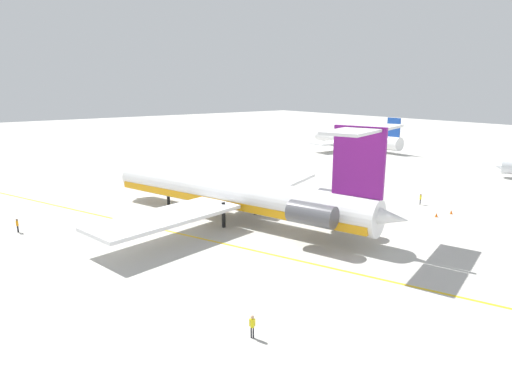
% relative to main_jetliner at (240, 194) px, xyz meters
% --- Properties ---
extents(ground, '(393.45, 393.45, 0.00)m').
position_rel_main_jetliner_xyz_m(ground, '(-3.82, -13.34, -3.61)').
color(ground, '#B7B5AD').
extents(main_jetliner, '(44.59, 40.00, 13.25)m').
position_rel_main_jetliner_xyz_m(main_jetliner, '(0.00, 0.00, 0.00)').
color(main_jetliner, white).
rests_on(main_jetliner, ground).
extents(airliner_far_left, '(31.32, 30.89, 9.38)m').
position_rel_main_jetliner_xyz_m(airliner_far_left, '(-36.43, 65.98, -0.85)').
color(airliner_far_left, white).
rests_on(airliner_far_left, ground).
extents(ground_crew_near_nose, '(0.30, 0.37, 1.76)m').
position_rel_main_jetliner_xyz_m(ground_crew_near_nose, '(23.06, -15.52, -2.50)').
color(ground_crew_near_nose, black).
rests_on(ground_crew_near_nose, ground).
extents(ground_crew_near_tail, '(0.33, 0.32, 1.69)m').
position_rel_main_jetliner_xyz_m(ground_crew_near_tail, '(10.10, 26.04, -2.55)').
color(ground_crew_near_tail, black).
rests_on(ground_crew_near_tail, ground).
extents(ground_crew_portside, '(0.34, 0.32, 1.72)m').
position_rel_main_jetliner_xyz_m(ground_crew_portside, '(-12.64, -24.16, -2.53)').
color(ground_crew_portside, black).
rests_on(ground_crew_portside, ground).
extents(safety_cone_nose, '(0.40, 0.40, 0.55)m').
position_rel_main_jetliner_xyz_m(safety_cone_nose, '(15.05, 22.07, -3.34)').
color(safety_cone_nose, '#EA590F').
rests_on(safety_cone_nose, ground).
extents(safety_cone_wingtip, '(0.40, 0.40, 0.55)m').
position_rel_main_jetliner_xyz_m(safety_cone_wingtip, '(15.55, 25.03, -3.34)').
color(safety_cone_wingtip, '#EA590F').
rests_on(safety_cone_wingtip, ground).
extents(safety_cone_tail, '(0.40, 0.40, 0.55)m').
position_rel_main_jetliner_xyz_m(safety_cone_tail, '(-28.31, 8.95, -3.34)').
color(safety_cone_tail, '#EA590F').
rests_on(safety_cone_tail, ground).
extents(taxiway_centreline, '(100.01, 37.67, 0.01)m').
position_rel_main_jetliner_xyz_m(taxiway_centreline, '(-1.23, -9.26, -3.61)').
color(taxiway_centreline, gold).
rests_on(taxiway_centreline, ground).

